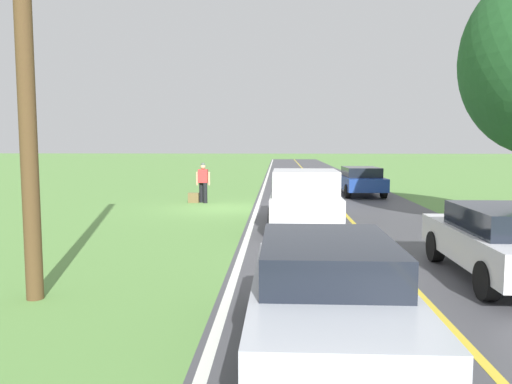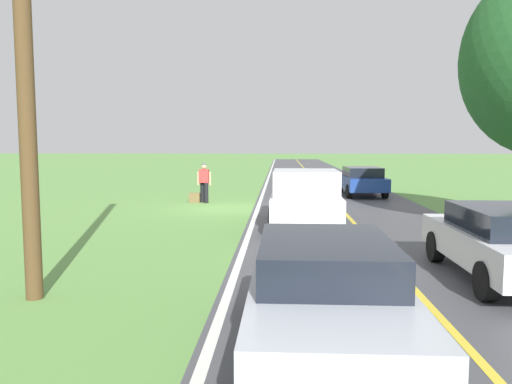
{
  "view_description": "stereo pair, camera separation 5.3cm",
  "coord_description": "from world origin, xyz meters",
  "px_view_note": "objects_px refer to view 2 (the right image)",
  "views": [
    {
      "loc": [
        -2.15,
        19.86,
        2.62
      ],
      "look_at": [
        -1.64,
        8.19,
        1.47
      ],
      "focal_mm": 35.37,
      "sensor_mm": 36.0,
      "label": 1
    },
    {
      "loc": [
        -2.21,
        19.86,
        2.62
      ],
      "look_at": [
        -1.64,
        8.19,
        1.47
      ],
      "focal_mm": 35.37,
      "sensor_mm": 36.0,
      "label": 2
    }
  ],
  "objects_px": {
    "hitchhiker_walking": "(204,180)",
    "sedan_mid_oncoming": "(504,241)",
    "sedan_ahead_same_lane": "(326,293)",
    "sedan_near_oncoming": "(362,180)",
    "suitcase_carried": "(195,198)",
    "pickup_truck_passing": "(304,196)",
    "utility_pole_roadside": "(23,39)"
  },
  "relations": [
    {
      "from": "pickup_truck_passing",
      "to": "utility_pole_roadside",
      "type": "distance_m",
      "value": 9.44
    },
    {
      "from": "suitcase_carried",
      "to": "utility_pole_roadside",
      "type": "xyz_separation_m",
      "value": [
        0.39,
        13.6,
        4.05
      ]
    },
    {
      "from": "hitchhiker_walking",
      "to": "suitcase_carried",
      "type": "relative_size",
      "value": 3.8
    },
    {
      "from": "sedan_near_oncoming",
      "to": "sedan_mid_oncoming",
      "type": "height_order",
      "value": "same"
    },
    {
      "from": "pickup_truck_passing",
      "to": "utility_pole_roadside",
      "type": "height_order",
      "value": "utility_pole_roadside"
    },
    {
      "from": "suitcase_carried",
      "to": "pickup_truck_passing",
      "type": "height_order",
      "value": "pickup_truck_passing"
    },
    {
      "from": "utility_pole_roadside",
      "to": "suitcase_carried",
      "type": "bearing_deg",
      "value": -91.63
    },
    {
      "from": "hitchhiker_walking",
      "to": "utility_pole_roadside",
      "type": "xyz_separation_m",
      "value": [
        0.81,
        13.67,
        3.29
      ]
    },
    {
      "from": "sedan_mid_oncoming",
      "to": "utility_pole_roadside",
      "type": "relative_size",
      "value": 0.52
    },
    {
      "from": "sedan_near_oncoming",
      "to": "hitchhiker_walking",
      "type": "bearing_deg",
      "value": 24.91
    },
    {
      "from": "hitchhiker_walking",
      "to": "sedan_near_oncoming",
      "type": "relative_size",
      "value": 0.39
    },
    {
      "from": "hitchhiker_walking",
      "to": "suitcase_carried",
      "type": "bearing_deg",
      "value": 9.04
    },
    {
      "from": "pickup_truck_passing",
      "to": "sedan_ahead_same_lane",
      "type": "distance_m",
      "value": 9.35
    },
    {
      "from": "pickup_truck_passing",
      "to": "sedan_mid_oncoming",
      "type": "xyz_separation_m",
      "value": [
        -3.53,
        5.78,
        -0.21
      ]
    },
    {
      "from": "suitcase_carried",
      "to": "utility_pole_roadside",
      "type": "height_order",
      "value": "utility_pole_roadside"
    },
    {
      "from": "suitcase_carried",
      "to": "sedan_near_oncoming",
      "type": "bearing_deg",
      "value": 115.94
    },
    {
      "from": "sedan_near_oncoming",
      "to": "suitcase_carried",
      "type": "bearing_deg",
      "value": 24.13
    },
    {
      "from": "sedan_mid_oncoming",
      "to": "sedan_near_oncoming",
      "type": "bearing_deg",
      "value": -89.12
    },
    {
      "from": "pickup_truck_passing",
      "to": "sedan_ahead_same_lane",
      "type": "bearing_deg",
      "value": 88.97
    },
    {
      "from": "suitcase_carried",
      "to": "hitchhiker_walking",
      "type": "bearing_deg",
      "value": 100.86
    },
    {
      "from": "hitchhiker_walking",
      "to": "sedan_mid_oncoming",
      "type": "height_order",
      "value": "hitchhiker_walking"
    },
    {
      "from": "hitchhiker_walking",
      "to": "sedan_near_oncoming",
      "type": "height_order",
      "value": "hitchhiker_walking"
    },
    {
      "from": "suitcase_carried",
      "to": "sedan_ahead_same_lane",
      "type": "height_order",
      "value": "sedan_ahead_same_lane"
    },
    {
      "from": "sedan_mid_oncoming",
      "to": "utility_pole_roadside",
      "type": "height_order",
      "value": "utility_pole_roadside"
    },
    {
      "from": "hitchhiker_walking",
      "to": "sedan_near_oncoming",
      "type": "xyz_separation_m",
      "value": [
        -7.35,
        -3.41,
        -0.23
      ]
    },
    {
      "from": "suitcase_carried",
      "to": "pickup_truck_passing",
      "type": "bearing_deg",
      "value": 37.59
    },
    {
      "from": "hitchhiker_walking",
      "to": "utility_pole_roadside",
      "type": "distance_m",
      "value": 14.08
    },
    {
      "from": "suitcase_carried",
      "to": "sedan_ahead_same_lane",
      "type": "distance_m",
      "value": 16.15
    },
    {
      "from": "suitcase_carried",
      "to": "pickup_truck_passing",
      "type": "distance_m",
      "value": 7.7
    },
    {
      "from": "sedan_mid_oncoming",
      "to": "utility_pole_roadside",
      "type": "xyz_separation_m",
      "value": [
        8.4,
        1.6,
        3.51
      ]
    },
    {
      "from": "sedan_ahead_same_lane",
      "to": "sedan_near_oncoming",
      "type": "bearing_deg",
      "value": -100.3
    },
    {
      "from": "hitchhiker_walking",
      "to": "sedan_near_oncoming",
      "type": "bearing_deg",
      "value": -155.09
    }
  ]
}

